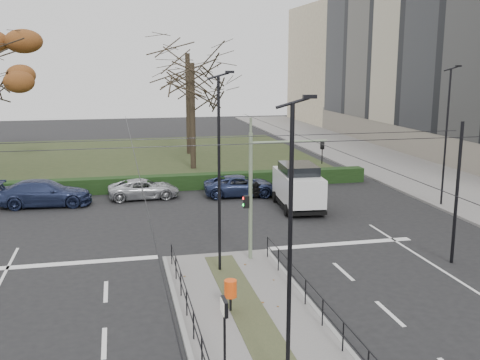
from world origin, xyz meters
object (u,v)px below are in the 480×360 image
object	(u,v)px
streetlamp_median_far	(220,172)
white_van	(298,185)
parked_car_third	(45,193)
parked_car_fourth	(144,189)
bare_tree_center	(187,61)
streetlamp_sidewalk	(446,135)
parked_car_fifth	(241,186)
litter_bin	(230,289)
info_panel	(224,315)
traffic_light	(258,186)
bare_tree_near	(192,71)
streetlamp_median_near	(291,248)

from	to	relation	value
streetlamp_median_far	white_van	size ratio (longest dim) A/B	1.54
parked_car_third	parked_car_fourth	distance (m)	5.85
white_van	bare_tree_center	distance (m)	22.49
streetlamp_sidewalk	parked_car_fifth	xyz separation A→B (m)	(-10.96, 5.22, -3.58)
litter_bin	bare_tree_center	world-z (taller)	bare_tree_center
info_panel	streetlamp_sidewalk	bearing A→B (deg)	43.81
traffic_light	info_panel	world-z (taller)	traffic_light
bare_tree_near	info_panel	bearing A→B (deg)	-96.28
streetlamp_median_near	parked_car_fifth	bearing A→B (deg)	80.49
info_panel	streetlamp_median_near	distance (m)	2.78
info_panel	streetlamp_median_far	world-z (taller)	streetlamp_median_far
parked_car_fourth	bare_tree_near	xyz separation A→B (m)	(4.36, 9.10, 7.13)
traffic_light	parked_car_third	world-z (taller)	traffic_light
info_panel	streetlamp_median_far	bearing A→B (deg)	80.34
parked_car_third	white_van	bearing A→B (deg)	-101.56
streetlamp_median_near	parked_car_third	xyz separation A→B (m)	(-8.27, 21.67, -3.15)
streetlamp_median_near	bare_tree_near	world-z (taller)	bare_tree_near
traffic_light	streetlamp_median_near	world-z (taller)	streetlamp_median_near
streetlamp_median_far	parked_car_fifth	size ratio (longest dim) A/B	1.67
litter_bin	parked_car_fifth	distance (m)	17.33
bare_tree_center	parked_car_fifth	world-z (taller)	bare_tree_center
traffic_light	parked_car_fifth	size ratio (longest dim) A/B	1.14
streetlamp_sidewalk	bare_tree_center	distance (m)	25.87
traffic_light	parked_car_fifth	world-z (taller)	traffic_light
litter_bin	white_van	distance (m)	14.72
parked_car_third	parked_car_fifth	bearing A→B (deg)	-87.11
parked_car_third	streetlamp_median_near	bearing A→B (deg)	-156.24
traffic_light	parked_car_fifth	xyz separation A→B (m)	(1.95, 11.90, -2.61)
white_van	bare_tree_center	world-z (taller)	bare_tree_center
parked_car_fourth	info_panel	bearing A→B (deg)	-179.11
traffic_light	streetlamp_sidewalk	size ratio (longest dim) A/B	0.67
bare_tree_center	litter_bin	bearing A→B (deg)	-95.11
bare_tree_near	parked_car_fifth	world-z (taller)	bare_tree_near
streetlamp_sidewalk	parked_car_fourth	distance (m)	18.39
parked_car_third	bare_tree_near	distance (m)	15.71
streetlamp_median_near	streetlamp_sidewalk	world-z (taller)	streetlamp_sidewalk
info_panel	streetlamp_sidewalk	world-z (taller)	streetlamp_sidewalk
traffic_light	white_van	distance (m)	9.53
info_panel	bare_tree_near	distance (m)	31.09
streetlamp_sidewalk	white_van	size ratio (longest dim) A/B	1.57
streetlamp_median_near	parked_car_fourth	bearing A→B (deg)	96.29
white_van	bare_tree_near	distance (m)	15.51
parked_car_fifth	streetlamp_sidewalk	bearing A→B (deg)	-110.72
streetlamp_median_near	streetlamp_sidewalk	bearing A→B (deg)	48.44
streetlamp_sidewalk	parked_car_fifth	distance (m)	12.65
litter_bin	white_van	size ratio (longest dim) A/B	0.21
traffic_light	parked_car_third	size ratio (longest dim) A/B	1.00
streetlamp_median_far	parked_car_fourth	distance (m)	14.27
white_van	parked_car_fifth	bearing A→B (deg)	124.45
traffic_light	parked_car_fourth	distance (m)	13.47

